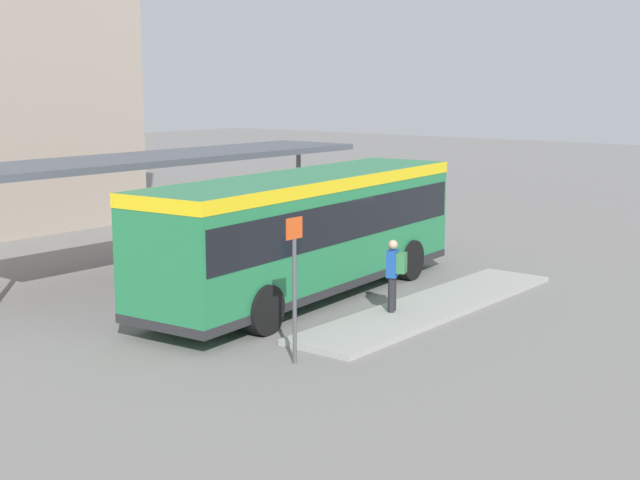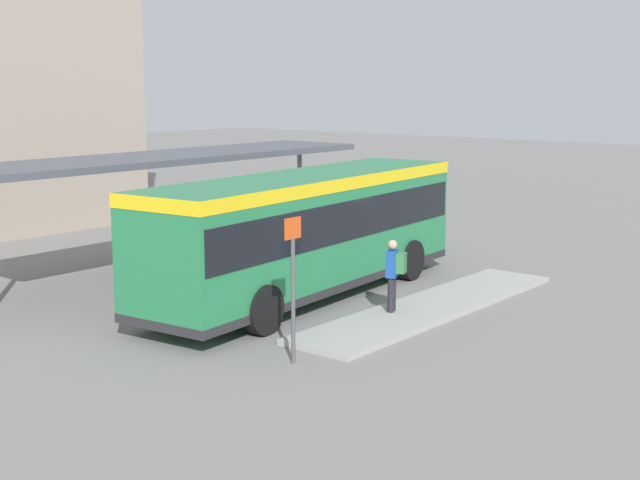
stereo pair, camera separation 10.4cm
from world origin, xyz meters
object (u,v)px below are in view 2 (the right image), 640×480
pedestrian_waiting (394,271)px  bicycle_green (402,231)px  city_bus (307,226)px  potted_planter_near_shelter (310,239)px  potted_planter_far_side (229,255)px  platform_sign (293,283)px  bicycle_black (424,234)px  bicycle_red (376,230)px

pedestrian_waiting → bicycle_green: pedestrian_waiting is taller
city_bus → pedestrian_waiting: size_ratio=6.42×
potted_planter_near_shelter → bicycle_green: bearing=-1.0°
potted_planter_far_side → platform_sign: platform_sign is taller
bicycle_green → potted_planter_near_shelter: bearing=86.6°
potted_planter_far_side → platform_sign: (-4.37, -6.02, 0.85)m
pedestrian_waiting → potted_planter_near_shelter: size_ratio=1.15×
bicycle_green → potted_planter_far_side: size_ratio=1.26×
platform_sign → potted_planter_near_shelter: bearing=37.5°
bicycle_black → potted_planter_near_shelter: bearing=-100.1°
potted_planter_far_side → bicycle_black: bearing=-9.0°
city_bus → platform_sign: size_ratio=3.79×
pedestrian_waiting → bicycle_green: (8.20, 5.21, -0.70)m
city_bus → potted_planter_far_side: bearing=82.2°
city_bus → platform_sign: (-4.22, -3.16, -0.23)m
pedestrian_waiting → platform_sign: platform_sign is taller
bicycle_green → potted_planter_near_shelter: size_ratio=1.19×
bicycle_black → potted_planter_near_shelter: 4.84m
pedestrian_waiting → bicycle_red: bearing=-73.8°
city_bus → bicycle_green: (8.01, 2.50, -1.42)m
city_bus → platform_sign: 5.27m
bicycle_red → potted_planter_far_side: bearing=102.2°
bicycle_red → potted_planter_far_side: potted_planter_far_side is taller
bicycle_green → platform_sign: 13.52m
bicycle_black → potted_planter_near_shelter: size_ratio=1.13×
bicycle_black → bicycle_red: 1.77m
city_bus → potted_planter_near_shelter: (3.25, 2.58, -1.04)m
pedestrian_waiting → bicycle_black: 9.27m
city_bus → potted_planter_near_shelter: 4.28m
bicycle_green → potted_planter_far_side: bearing=84.9°
pedestrian_waiting → bicycle_red: 10.01m
pedestrian_waiting → city_bus: bearing=-25.2°
bicycle_black → bicycle_green: size_ratio=0.95×
potted_planter_near_shelter → potted_planter_far_side: potted_planter_near_shelter is taller
city_bus → bicycle_green: 8.51m
city_bus → potted_planter_far_side: city_bus is taller
bicycle_green → platform_sign: size_ratio=0.61×
bicycle_black → bicycle_red: bearing=-170.6°
bicycle_green → potted_planter_far_side: potted_planter_far_side is taller
bicycle_red → potted_planter_near_shelter: (-4.48, -0.79, 0.40)m
platform_sign → bicycle_green: bearing=24.8°
city_bus → potted_planter_near_shelter: size_ratio=7.36×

